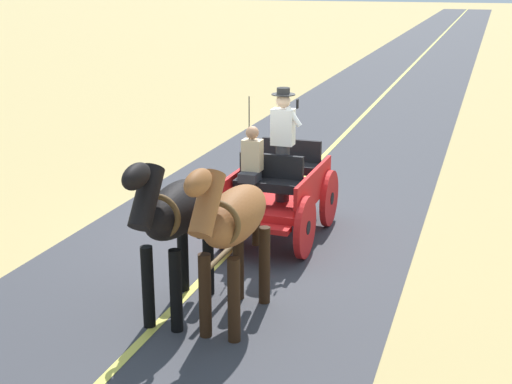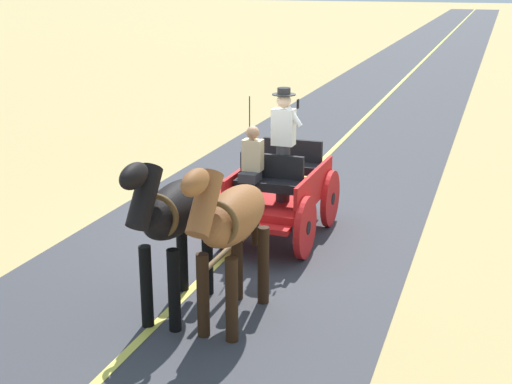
{
  "view_description": "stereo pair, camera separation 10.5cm",
  "coord_description": "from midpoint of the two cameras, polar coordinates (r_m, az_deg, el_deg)",
  "views": [
    {
      "loc": [
        -3.65,
        10.45,
        4.15
      ],
      "look_at": [
        -0.52,
        1.04,
        1.1
      ],
      "focal_mm": 50.05,
      "sensor_mm": 36.0,
      "label": 1
    },
    {
      "loc": [
        -3.75,
        10.41,
        4.15
      ],
      "look_at": [
        -0.52,
        1.04,
        1.1
      ],
      "focal_mm": 50.05,
      "sensor_mm": 36.0,
      "label": 2
    }
  ],
  "objects": [
    {
      "name": "ground_plane",
      "position": [
        11.82,
        -1.05,
        -3.45
      ],
      "size": [
        200.0,
        200.0,
        0.0
      ],
      "primitive_type": "plane",
      "color": "tan"
    },
    {
      "name": "road_surface",
      "position": [
        11.82,
        -1.05,
        -3.43
      ],
      "size": [
        5.48,
        160.0,
        0.01
      ],
      "primitive_type": "cube",
      "color": "#38383D",
      "rests_on": "ground"
    },
    {
      "name": "road_centre_stripe",
      "position": [
        11.82,
        -1.05,
        -3.41
      ],
      "size": [
        0.12,
        160.0,
        0.0
      ],
      "primitive_type": "cube",
      "color": "#DBCC4C",
      "rests_on": "road_surface"
    },
    {
      "name": "horse_drawn_carriage",
      "position": [
        11.47,
        1.51,
        0.2
      ],
      "size": [
        1.44,
        4.51,
        2.5
      ],
      "color": "red",
      "rests_on": "ground"
    },
    {
      "name": "horse_near_side",
      "position": [
        8.47,
        -2.27,
        -2.39
      ],
      "size": [
        0.59,
        2.13,
        2.21
      ],
      "color": "brown",
      "rests_on": "ground"
    },
    {
      "name": "horse_off_side",
      "position": [
        8.77,
        -6.92,
        -1.82
      ],
      "size": [
        0.6,
        2.13,
        2.21
      ],
      "color": "black",
      "rests_on": "ground"
    }
  ]
}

